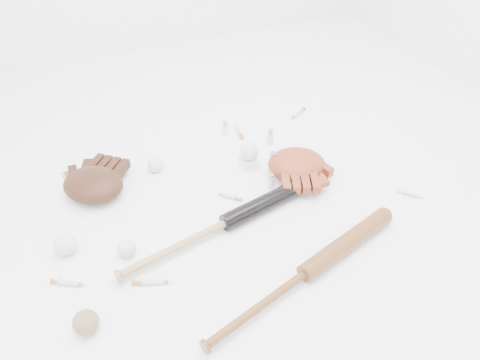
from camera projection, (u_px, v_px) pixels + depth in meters
name	position (u px, v px, depth m)	size (l,w,h in m)	color
bat_dark	(226.00, 222.00, 1.74)	(0.92, 0.07, 0.07)	black
bat_wood	(305.00, 273.00, 1.56)	(0.89, 0.07, 0.07)	brown
glove_dark	(93.00, 184.00, 1.87)	(0.29, 0.29, 0.11)	black
glove_tan	(297.00, 164.00, 1.97)	(0.29, 0.29, 0.10)	maroon
trading_card	(71.00, 176.00, 1.99)	(0.07, 0.09, 0.01)	gold
pedestal	(249.00, 162.00, 2.03)	(0.07, 0.07, 0.04)	white
baseball_on_pedestal	(249.00, 151.00, 1.99)	(0.08, 0.08, 0.08)	silver
baseball_left	(65.00, 244.00, 1.65)	(0.08, 0.08, 0.08)	silver
baseball_upper	(155.00, 164.00, 2.00)	(0.07, 0.07, 0.07)	silver
baseball_mid	(127.00, 248.00, 1.64)	(0.06, 0.06, 0.06)	silver
baseball_aged	(86.00, 322.00, 1.41)	(0.08, 0.08, 0.08)	olive
syringe_0	(153.00, 282.00, 1.56)	(0.16, 0.03, 0.02)	#ADBCC6
syringe_1	(228.00, 196.00, 1.88)	(0.13, 0.02, 0.02)	#ADBCC6
syringe_2	(239.00, 131.00, 2.23)	(0.15, 0.03, 0.02)	#ADBCC6
syringe_3	(412.00, 194.00, 1.89)	(0.14, 0.02, 0.02)	#ADBCC6
syringe_4	(297.00, 114.00, 2.35)	(0.14, 0.03, 0.02)	#ADBCC6
syringe_5	(69.00, 283.00, 1.56)	(0.15, 0.03, 0.02)	#ADBCC6
vial_0	(225.00, 128.00, 2.21)	(0.02, 0.02, 0.06)	silver
vial_1	(270.00, 137.00, 2.15)	(0.03, 0.03, 0.07)	silver
vial_2	(271.00, 181.00, 1.91)	(0.03, 0.03, 0.07)	silver
vial_3	(273.00, 161.00, 2.00)	(0.04, 0.04, 0.09)	silver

